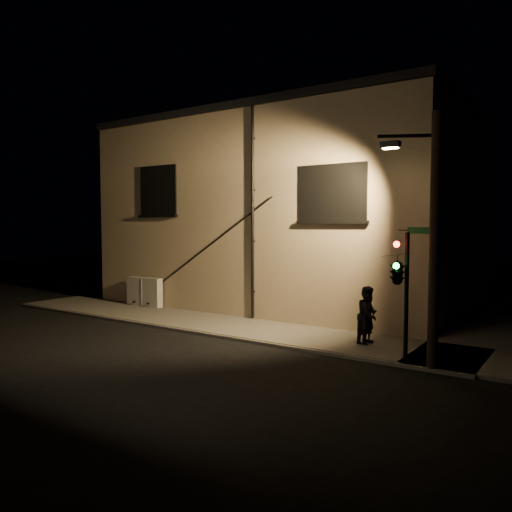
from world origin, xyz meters
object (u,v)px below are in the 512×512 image
Objects in this scene: pedestrian_b at (368,315)px; streetlamp_pole at (431,234)px; traffic_signal at (398,271)px; pedestrian_a at (368,318)px; utility_cabinet at (144,292)px.

pedestrian_b is 0.27× the size of streetlamp_pole.
pedestrian_b is at bearing 147.15° from streetlamp_pole.
streetlamp_pole is at bearing -7.80° from traffic_signal.
pedestrian_b is (-0.02, 0.07, 0.08)m from pedestrian_a.
utility_cabinet is at bearing 169.14° from streetlamp_pole.
utility_cabinet is 11.29m from pedestrian_b.
utility_cabinet is at bearing 92.37° from pedestrian_a.
streetlamp_pole is (2.24, -1.39, 2.67)m from pedestrian_a.
pedestrian_b is 0.49× the size of traffic_signal.
pedestrian_b is 3.74m from streetlamp_pole.
traffic_signal is 0.54× the size of streetlamp_pole.
pedestrian_a is (11.25, -1.20, 0.17)m from utility_cabinet.
pedestrian_b is (11.23, -1.13, 0.25)m from utility_cabinet.
utility_cabinet is 1.21× the size of pedestrian_a.
traffic_signal is (12.60, -2.47, 1.82)m from utility_cabinet.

